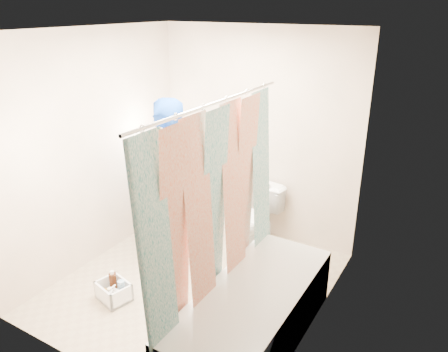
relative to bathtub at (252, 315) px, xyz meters
The scene contains 14 objects.
floor 0.99m from the bathtub, 153.43° to the left, with size 2.60×2.60×0.00m, color tan.
ceiling 2.33m from the bathtub, 153.43° to the left, with size 2.40×2.60×0.02m, color silver.
wall_back 2.14m from the bathtub, 116.23° to the left, with size 2.40×0.02×2.40m, color beige.
wall_front 1.54m from the bathtub, 134.17° to the right, with size 2.40×0.02×2.40m, color beige.
wall_left 2.29m from the bathtub, 168.29° to the left, with size 0.02×2.60×2.40m, color beige.
wall_right 1.08m from the bathtub, 50.53° to the left, with size 0.02×2.60×2.40m, color beige.
bathtub is the anchor object (origin of this frame).
curtain_rod 1.71m from the bathtub, behind, with size 0.02×0.02×1.90m, color silver.
shower_curtain 0.82m from the bathtub, behind, with size 0.06×1.75×1.80m, color silver.
toilet 1.51m from the bathtub, 116.33° to the left, with size 0.39×0.68×0.70m, color silver.
tank_lid 1.43m from the bathtub, 119.00° to the left, with size 0.43×0.19×0.03m, color white.
tank_internals 1.74m from the bathtub, 113.68° to the left, with size 0.17×0.06×0.23m.
plumber 1.69m from the bathtub, 152.08° to the left, with size 0.64×0.42×1.75m, color #1011A5.
cleaning_caddy 1.37m from the bathtub, behind, with size 0.35×0.31×0.23m.
Camera 1 is at (2.10, -2.98, 2.60)m, focal length 35.00 mm.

